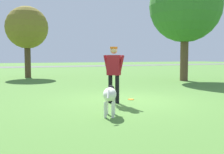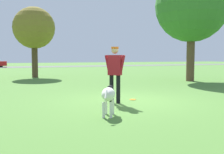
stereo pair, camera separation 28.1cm
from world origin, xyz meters
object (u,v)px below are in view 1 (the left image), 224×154
Objects in this scene: frisbee at (131,99)px; tree_mid_center at (27,28)px; tree_near_right at (185,7)px; person at (114,70)px; dog at (110,95)px.

tree_mid_center is at bearing 99.50° from frisbee.
tree_near_right is (8.38, -6.64, 1.00)m from tree_mid_center.
person is 0.36× the size of tree_mid_center.
person is 1.90× the size of dog.
dog is (-0.85, -1.57, -0.55)m from person.
tree_mid_center is (-0.27, 13.49, 2.97)m from dog.
tree_near_right reaches higher than dog.
dog is 4.29× the size of frisbee.
dog is at bearing -88.84° from tree_mid_center.
frisbee is 9.28m from tree_near_right.
tree_mid_center reaches higher than person.
tree_near_right is at bearing 37.43° from frisbee.
tree_mid_center is 0.75× the size of tree_near_right.
person is at bearing 0.90° from dog.
tree_mid_center reaches higher than frisbee.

